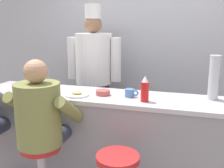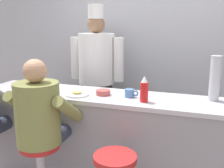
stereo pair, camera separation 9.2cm
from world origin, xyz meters
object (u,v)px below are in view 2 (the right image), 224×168
at_px(cup_stack_steel, 215,78).
at_px(cook_in_whites_near, 97,71).
at_px(breakfast_plate, 77,94).
at_px(coffee_mug_blue, 130,93).
at_px(diner_seated_olive, 40,118).
at_px(ketchup_bottle_red, 144,90).
at_px(cereal_bowl, 103,92).
at_px(coffee_mug_white, 48,91).

height_order(cup_stack_steel, cook_in_whites_near, cook_in_whites_near).
distance_m(breakfast_plate, coffee_mug_blue, 0.52).
distance_m(coffee_mug_blue, diner_seated_olive, 0.85).
height_order(ketchup_bottle_red, cup_stack_steel, cup_stack_steel).
bearing_deg(cereal_bowl, ketchup_bottle_red, -13.49).
distance_m(coffee_mug_white, cup_stack_steel, 1.57).
bearing_deg(cook_in_whites_near, breakfast_plate, -79.19).
xyz_separation_m(coffee_mug_blue, cup_stack_steel, (0.75, 0.14, 0.17)).
height_order(breakfast_plate, cereal_bowl, cereal_bowl).
bearing_deg(diner_seated_olive, cereal_bowl, 52.45).
height_order(breakfast_plate, cup_stack_steel, cup_stack_steel).
bearing_deg(cup_stack_steel, cereal_bowl, -171.86).
xyz_separation_m(breakfast_plate, diner_seated_olive, (-0.15, -0.40, -0.13)).
distance_m(ketchup_bottle_red, diner_seated_olive, 0.94).
xyz_separation_m(breakfast_plate, cereal_bowl, (0.23, 0.10, 0.01)).
xyz_separation_m(coffee_mug_white, cook_in_whites_near, (0.10, 1.01, 0.04)).
xyz_separation_m(coffee_mug_blue, cook_in_whites_near, (-0.69, 0.84, 0.04)).
relative_size(cereal_bowl, cook_in_whites_near, 0.08).
distance_m(cup_stack_steel, diner_seated_olive, 1.58).
relative_size(ketchup_bottle_red, cereal_bowl, 1.66).
xyz_separation_m(cup_stack_steel, diner_seated_olive, (-1.41, -0.65, -0.32)).
bearing_deg(breakfast_plate, cup_stack_steel, 11.12).
relative_size(ketchup_bottle_red, cup_stack_steel, 0.58).
bearing_deg(coffee_mug_white, breakfast_plate, 12.25).
bearing_deg(ketchup_bottle_red, coffee_mug_white, -176.45).
relative_size(breakfast_plate, diner_seated_olive, 0.17).
xyz_separation_m(ketchup_bottle_red, diner_seated_olive, (-0.82, -0.40, -0.22)).
relative_size(cereal_bowl, coffee_mug_blue, 1.06).
bearing_deg(coffee_mug_blue, cup_stack_steel, 10.66).
xyz_separation_m(coffee_mug_white, cup_stack_steel, (1.53, 0.31, 0.17)).
height_order(coffee_mug_blue, cup_stack_steel, cup_stack_steel).
bearing_deg(coffee_mug_white, diner_seated_olive, -69.44).
bearing_deg(cup_stack_steel, coffee_mug_white, -168.67).
bearing_deg(ketchup_bottle_red, breakfast_plate, 179.77).
xyz_separation_m(ketchup_bottle_red, breakfast_plate, (-0.66, 0.00, -0.10)).
bearing_deg(cereal_bowl, cup_stack_steel, 8.14).
bearing_deg(coffee_mug_white, coffee_mug_blue, 11.96).
xyz_separation_m(breakfast_plate, coffee_mug_white, (-0.28, -0.06, 0.03)).
bearing_deg(cook_in_whites_near, cereal_bowl, -63.91).
bearing_deg(cook_in_whites_near, cup_stack_steel, -26.13).
xyz_separation_m(coffee_mug_blue, diner_seated_olive, (-0.66, -0.51, -0.15)).
bearing_deg(ketchup_bottle_red, cereal_bowl, 166.51).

